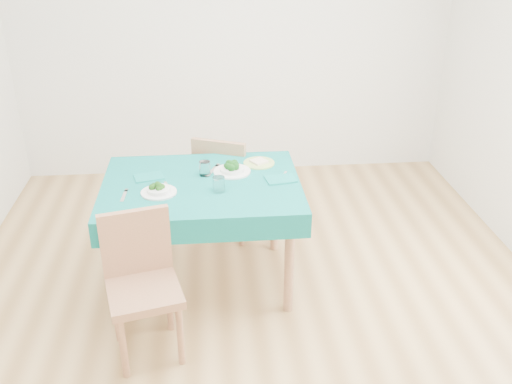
{
  "coord_description": "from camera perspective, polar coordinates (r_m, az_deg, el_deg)",
  "views": [
    {
      "loc": [
        -0.27,
        -2.98,
        2.34
      ],
      "look_at": [
        0.0,
        0.0,
        0.85
      ],
      "focal_mm": 40.0,
      "sensor_mm": 36.0,
      "label": 1
    }
  ],
  "objects": [
    {
      "name": "room_shell",
      "position": [
        3.15,
        0.0,
        8.14
      ],
      "size": [
        4.02,
        4.52,
        2.73
      ],
      "color": "#9D7441",
      "rests_on": "ground"
    },
    {
      "name": "table",
      "position": [
        3.86,
        -5.25,
        -4.16
      ],
      "size": [
        1.27,
        0.96,
        0.76
      ],
      "primitive_type": "cube",
      "color": "#096964",
      "rests_on": "ground"
    },
    {
      "name": "chair_near",
      "position": [
        3.24,
        -11.23,
        -8.81
      ],
      "size": [
        0.49,
        0.51,
        0.99
      ],
      "primitive_type": "cube",
      "rotation": [
        0.0,
        0.0,
        0.24
      ],
      "color": "#996847",
      "rests_on": "ground"
    },
    {
      "name": "chair_far",
      "position": [
        4.39,
        -2.85,
        1.8
      ],
      "size": [
        0.54,
        0.57,
        1.02
      ],
      "primitive_type": "cube",
      "rotation": [
        0.0,
        0.0,
        2.76
      ],
      "color": "#996847",
      "rests_on": "ground"
    },
    {
      "name": "bowl_near",
      "position": [
        3.57,
        -9.73,
        0.36
      ],
      "size": [
        0.22,
        0.22,
        0.07
      ],
      "primitive_type": null,
      "color": "white",
      "rests_on": "table"
    },
    {
      "name": "bowl_far",
      "position": [
        3.8,
        -2.42,
        2.5
      ],
      "size": [
        0.25,
        0.25,
        0.08
      ],
      "primitive_type": null,
      "color": "white",
      "rests_on": "table"
    },
    {
      "name": "fork_near",
      "position": [
        3.59,
        -13.06,
        -0.37
      ],
      "size": [
        0.03,
        0.16,
        0.0
      ],
      "primitive_type": "cube",
      "rotation": [
        0.0,
        0.0,
        -0.06
      ],
      "color": "silver",
      "rests_on": "table"
    },
    {
      "name": "knife_near",
      "position": [
        3.62,
        -8.66,
        0.29
      ],
      "size": [
        0.08,
        0.23,
        0.0
      ],
      "primitive_type": "cube",
      "rotation": [
        0.0,
        0.0,
        0.3
      ],
      "color": "silver",
      "rests_on": "table"
    },
    {
      "name": "fork_far",
      "position": [
        3.85,
        -4.37,
        2.16
      ],
      "size": [
        0.1,
        0.19,
        0.0
      ],
      "primitive_type": "cube",
      "rotation": [
        0.0,
        0.0,
        -0.4
      ],
      "color": "silver",
      "rests_on": "table"
    },
    {
      "name": "knife_far",
      "position": [
        3.73,
        2.58,
        1.45
      ],
      "size": [
        0.1,
        0.2,
        0.0
      ],
      "primitive_type": "cube",
      "rotation": [
        0.0,
        0.0,
        -0.43
      ],
      "color": "silver",
      "rests_on": "table"
    },
    {
      "name": "napkin_near",
      "position": [
        3.8,
        -10.67,
        1.48
      ],
      "size": [
        0.21,
        0.17,
        0.01
      ],
      "primitive_type": "cube",
      "rotation": [
        0.0,
        0.0,
        0.26
      ],
      "color": "#0D756E",
      "rests_on": "table"
    },
    {
      "name": "napkin_far",
      "position": [
        3.7,
        2.49,
        1.28
      ],
      "size": [
        0.21,
        0.16,
        0.01
      ],
      "primitive_type": "cube",
      "rotation": [
        0.0,
        0.0,
        0.16
      ],
      "color": "#0D756E",
      "rests_on": "table"
    },
    {
      "name": "tumbler_center",
      "position": [
        3.77,
        -5.14,
        2.37
      ],
      "size": [
        0.07,
        0.07,
        0.1
      ],
      "primitive_type": "cylinder",
      "color": "white",
      "rests_on": "table"
    },
    {
      "name": "tumbler_side",
      "position": [
        3.54,
        -3.73,
        0.77
      ],
      "size": [
        0.08,
        0.08,
        0.1
      ],
      "primitive_type": "cylinder",
      "color": "white",
      "rests_on": "table"
    },
    {
      "name": "side_plate",
      "position": [
        3.94,
        0.3,
        2.92
      ],
      "size": [
        0.21,
        0.21,
        0.01
      ],
      "primitive_type": "cylinder",
      "color": "#A9CB63",
      "rests_on": "table"
    },
    {
      "name": "bread_slice",
      "position": [
        3.94,
        0.3,
        3.09
      ],
      "size": [
        0.13,
        0.13,
        0.01
      ],
      "primitive_type": "cube",
      "rotation": [
        0.0,
        0.0,
        0.56
      ],
      "color": "beige",
      "rests_on": "side_plate"
    }
  ]
}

